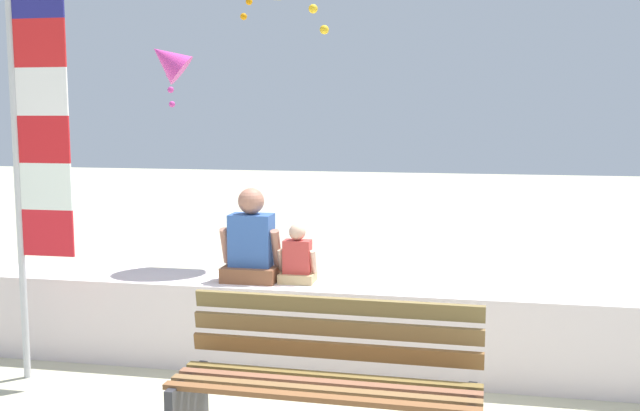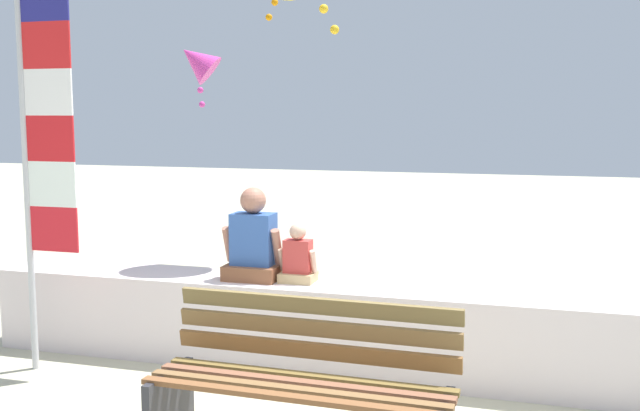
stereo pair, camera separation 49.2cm
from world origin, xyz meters
TOP-DOWN VIEW (x-y plane):
  - seawall_ledge at (0.00, 1.38)m, footprint 6.12×0.59m
  - park_bench at (-0.02, -0.10)m, footprint 1.76×0.65m
  - person_adult at (-0.90, 1.38)m, footprint 0.47×0.35m
  - person_child at (-0.54, 1.38)m, footprint 0.30×0.22m
  - flag_banner at (-2.31, 0.73)m, footprint 0.45×0.05m
  - kite_magenta at (-2.92, 4.63)m, footprint 0.70×0.62m

SIDE VIEW (x-z plane):
  - seawall_ledge at x=0.00m, z-range 0.00..0.67m
  - park_bench at x=-0.02m, z-range -0.02..0.86m
  - person_child at x=-0.54m, z-range 0.61..1.07m
  - person_adult at x=-0.90m, z-range 0.59..1.31m
  - flag_banner at x=-2.31m, z-range 0.30..3.59m
  - kite_magenta at x=-2.92m, z-range 2.15..3.04m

